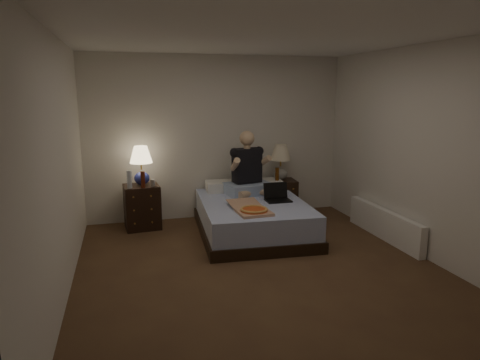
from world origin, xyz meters
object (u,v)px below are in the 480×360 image
object	(u,v)px
radiator	(384,224)
soda_can	(153,183)
beer_bottle_left	(143,180)
nightstand_left	(142,207)
lamp_right	(281,162)
laptop	(278,193)
beer_bottle_right	(277,175)
nightstand_right	(281,198)
water_bottle	(129,179)
lamp_left	(141,166)
pizza_box	(254,210)
bed	(253,218)
person	(248,163)

from	to	relation	value
radiator	soda_can	bearing A→B (deg)	157.46
beer_bottle_left	radiator	size ratio (longest dim) A/B	0.14
nightstand_left	lamp_right	bearing A→B (deg)	-3.23
beer_bottle_left	laptop	bearing A→B (deg)	-18.39
lamp_right	beer_bottle_right	xyz separation A→B (m)	(-0.11, -0.15, -0.17)
nightstand_right	soda_can	size ratio (longest dim) A/B	5.83
lamp_right	radiator	xyz separation A→B (m)	(0.98, -1.39, -0.66)
beer_bottle_left	laptop	size ratio (longest dim) A/B	0.68
water_bottle	radiator	size ratio (longest dim) A/B	0.16
nightstand_left	lamp_left	xyz separation A→B (m)	(0.02, 0.04, 0.60)
nightstand_right	beer_bottle_right	bearing A→B (deg)	-126.53
laptop	beer_bottle_left	bearing A→B (deg)	162.13
nightstand_right	beer_bottle_left	bearing A→B (deg)	-169.29
nightstand_left	soda_can	distance (m)	0.41
lamp_left	laptop	xyz separation A→B (m)	(1.79, -0.80, -0.33)
nightstand_right	beer_bottle_right	world-z (taller)	beer_bottle_right
water_bottle	pizza_box	size ratio (longest dim) A/B	0.33
lamp_right	pizza_box	world-z (taller)	lamp_right
bed	beer_bottle_right	size ratio (longest dim) A/B	8.07
beer_bottle_right	radiator	xyz separation A→B (m)	(1.09, -1.24, -0.50)
nightstand_left	water_bottle	world-z (taller)	water_bottle
water_bottle	laptop	distance (m)	2.07
bed	lamp_left	bearing A→B (deg)	157.64
beer_bottle_right	nightstand_right	bearing A→B (deg)	48.40
beer_bottle_left	pizza_box	xyz separation A→B (m)	(1.29, -1.09, -0.25)
nightstand_right	beer_bottle_right	distance (m)	0.45
person	laptop	world-z (taller)	person
soda_can	beer_bottle_left	world-z (taller)	beer_bottle_left
beer_bottle_right	person	xyz separation A→B (m)	(-0.50, -0.13, 0.23)
bed	beer_bottle_right	bearing A→B (deg)	49.72
bed	beer_bottle_left	distance (m)	1.62
nightstand_right	soda_can	distance (m)	2.05
nightstand_left	radiator	world-z (taller)	nightstand_left
beer_bottle_right	radiator	distance (m)	1.72
nightstand_right	soda_can	bearing A→B (deg)	-170.68
bed	pizza_box	distance (m)	0.66
beer_bottle_left	beer_bottle_right	distance (m)	2.02
lamp_right	person	size ratio (longest dim) A/B	0.60
soda_can	person	world-z (taller)	person
soda_can	pizza_box	xyz separation A→B (m)	(1.15, -1.15, -0.18)
bed	pizza_box	world-z (taller)	pizza_box
nightstand_right	radiator	distance (m)	1.69
lamp_left	water_bottle	xyz separation A→B (m)	(-0.18, -0.19, -0.16)
nightstand_left	soda_can	world-z (taller)	soda_can
bed	lamp_right	bearing A→B (deg)	51.22
soda_can	person	distance (m)	1.41
nightstand_right	person	xyz separation A→B (m)	(-0.62, -0.27, 0.64)
beer_bottle_left	radiator	world-z (taller)	beer_bottle_left
soda_can	pizza_box	bearing A→B (deg)	-44.91
lamp_left	pizza_box	xyz separation A→B (m)	(1.29, -1.29, -0.41)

